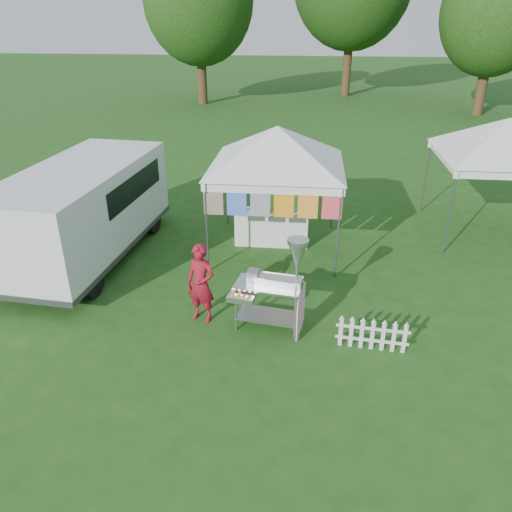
# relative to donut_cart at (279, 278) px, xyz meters

# --- Properties ---
(ground) EXTENTS (120.00, 120.00, 0.00)m
(ground) POSITION_rel_donut_cart_xyz_m (-0.30, 0.04, -1.08)
(ground) COLOR #1E4A15
(ground) RESTS_ON ground
(canopy_main) EXTENTS (4.24, 4.24, 3.45)m
(canopy_main) POSITION_rel_donut_cart_xyz_m (-0.30, 3.53, 1.91)
(canopy_main) COLOR #59595E
(canopy_main) RESTS_ON ground
(canopy_right) EXTENTS (4.24, 4.24, 3.45)m
(canopy_right) POSITION_rel_donut_cart_xyz_m (5.20, 5.04, 1.91)
(canopy_right) COLOR #59595E
(canopy_right) RESTS_ON ground
(tree_right) EXTENTS (5.60, 5.60, 8.42)m
(tree_right) POSITION_rel_donut_cart_xyz_m (9.70, 22.04, 4.10)
(tree_right) COLOR #3E2916
(tree_right) RESTS_ON ground
(donut_cart) EXTENTS (1.42, 0.88, 1.84)m
(donut_cart) POSITION_rel_donut_cart_xyz_m (0.00, 0.00, 0.00)
(donut_cart) COLOR gray
(donut_cart) RESTS_ON ground
(vendor) EXTENTS (0.65, 0.53, 1.56)m
(vendor) POSITION_rel_donut_cart_xyz_m (-1.46, 0.17, -0.30)
(vendor) COLOR maroon
(vendor) RESTS_ON ground
(cargo_van) EXTENTS (2.55, 5.45, 2.20)m
(cargo_van) POSITION_rel_donut_cart_xyz_m (-4.65, 2.66, 0.10)
(cargo_van) COLOR silver
(cargo_van) RESTS_ON ground
(picket_fence) EXTENTS (1.26, 0.14, 0.56)m
(picket_fence) POSITION_rel_donut_cart_xyz_m (1.66, -0.45, -0.79)
(picket_fence) COLOR silver
(picket_fence) RESTS_ON ground
(display_table) EXTENTS (1.80, 0.70, 0.81)m
(display_table) POSITION_rel_donut_cart_xyz_m (-0.42, 3.82, -0.67)
(display_table) COLOR white
(display_table) RESTS_ON ground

